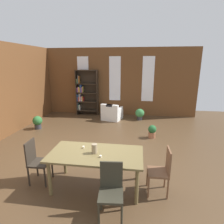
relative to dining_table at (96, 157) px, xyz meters
name	(u,v)px	position (x,y,z in m)	size (l,w,h in m)	color
ground_plane	(94,157)	(-0.35, 1.24, -0.69)	(11.56, 11.56, 0.00)	#4C3722
back_wall_brick	(115,82)	(-0.35, 5.75, 0.92)	(7.73, 0.12, 3.22)	brown
window_pane_0	(83,78)	(-1.92, 5.68, 1.08)	(0.55, 0.02, 2.09)	white
window_pane_1	(115,79)	(-0.35, 5.68, 1.08)	(0.55, 0.02, 2.09)	white
window_pane_2	(148,79)	(1.22, 5.68, 1.08)	(0.55, 0.02, 2.09)	white
dining_table	(96,157)	(0.00, 0.00, 0.00)	(1.87, 0.96, 0.77)	brown
vase_on_table	(94,149)	(-0.03, 0.00, 0.18)	(0.11, 0.11, 0.19)	#998466
tealight_candle_0	(84,147)	(-0.31, 0.19, 0.11)	(0.04, 0.04, 0.04)	silver
tealight_candle_1	(101,156)	(0.13, -0.16, 0.10)	(0.04, 0.04, 0.04)	silver
dining_chair_head_left	(36,160)	(-1.31, 0.00, -0.17)	(0.41, 0.41, 0.95)	#2D261E
dining_chair_near_right	(111,189)	(0.41, -0.71, -0.17)	(0.44, 0.44, 0.95)	#2F2D22
dining_chair_head_right	(162,170)	(1.31, 0.00, -0.17)	(0.41, 0.41, 0.95)	brown
bookshelf_tall	(86,93)	(-1.78, 5.50, 0.42)	(1.08, 0.33, 2.19)	#2D2319
armchair_white	(112,113)	(-0.37, 4.79, -0.41)	(0.97, 0.97, 0.75)	white
potted_plant_by_shelf	(38,122)	(-3.08, 3.14, -0.40)	(0.37, 0.37, 0.51)	#333338
potted_plant_corner	(152,131)	(1.32, 2.86, -0.45)	(0.28, 0.28, 0.45)	#9E6042
potted_plant_window	(140,114)	(0.89, 4.91, -0.40)	(0.40, 0.40, 0.52)	#333338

